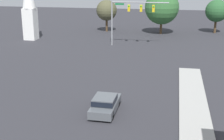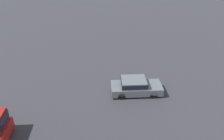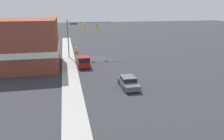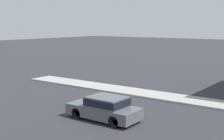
{
  "view_description": "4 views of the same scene",
  "coord_description": "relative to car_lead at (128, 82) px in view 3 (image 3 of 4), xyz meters",
  "views": [
    {
      "loc": [
        3.85,
        -6.53,
        10.59
      ],
      "look_at": [
        -1.29,
        18.41,
        2.93
      ],
      "focal_mm": 50.0,
      "sensor_mm": 36.0,
      "label": 1
    },
    {
      "loc": [
        14.11,
        13.35,
        11.16
      ],
      "look_at": [
        0.04,
        14.13,
        3.19
      ],
      "focal_mm": 35.0,
      "sensor_mm": 36.0,
      "label": 2
    },
    {
      "loc": [
        6.17,
        41.34,
        9.99
      ],
      "look_at": [
        0.92,
        17.11,
        2.69
      ],
      "focal_mm": 35.0,
      "sensor_mm": 36.0,
      "label": 3
    },
    {
      "loc": [
        -15.28,
        5.54,
        5.51
      ],
      "look_at": [
        1.35,
        17.72,
        2.47
      ],
      "focal_mm": 50.0,
      "sensor_mm": 36.0,
      "label": 4
    }
  ],
  "objects": [
    {
      "name": "near_signal_assembly",
      "position": [
        4.28,
        -18.25,
        4.72
      ],
      "size": [
        8.68,
        0.49,
        7.44
      ],
      "color": "gray",
      "rests_on": "ground"
    },
    {
      "name": "pickup_truck_parked",
      "position": [
        4.72,
        -11.2,
        0.21
      ],
      "size": [
        1.96,
        5.38,
        1.92
      ],
      "color": "black",
      "rests_on": "ground"
    },
    {
      "name": "ground_plane",
      "position": [
        1.4,
        -16.21,
        -0.73
      ],
      "size": [
        200.0,
        200.0,
        0.0
      ],
      "primitive_type": "plane",
      "color": "#2D2D33"
    },
    {
      "name": "car_lead",
      "position": [
        0.0,
        0.0,
        0.0
      ],
      "size": [
        1.85,
        4.34,
        1.4
      ],
      "color": "black",
      "rests_on": "ground"
    },
    {
      "name": "construction_barrel",
      "position": [
        5.3,
        -22.64,
        -0.16
      ],
      "size": [
        0.58,
        0.58,
        1.13
      ],
      "color": "orange",
      "rests_on": "ground"
    },
    {
      "name": "sidewalk_curb",
      "position": [
        7.1,
        -16.21,
        -0.66
      ],
      "size": [
        2.4,
        60.0,
        0.14
      ],
      "color": "#9E9E99",
      "rests_on": "ground"
    },
    {
      "name": "corner_brick_building",
      "position": [
        13.51,
        -13.2,
        3.16
      ],
      "size": [
        9.72,
        11.97,
        7.98
      ],
      "color": "brown",
      "rests_on": "ground"
    }
  ]
}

